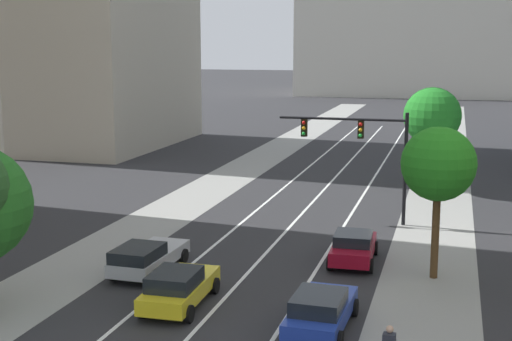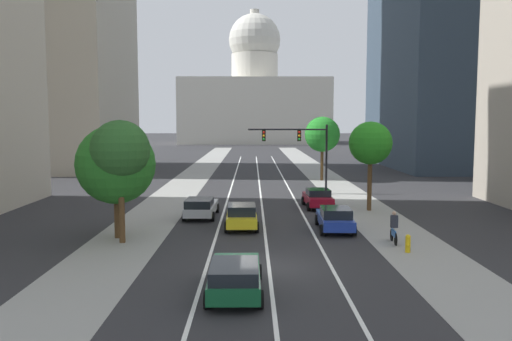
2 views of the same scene
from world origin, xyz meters
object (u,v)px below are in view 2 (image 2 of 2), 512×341
object	(u,v)px
street_tree_mid_left	(120,150)
capitol_building	(255,100)
car_yellow	(242,215)
car_green	(235,276)
street_tree_mid_right	(370,144)
car_blue	(335,218)
car_crimson	(318,198)
car_silver	(201,207)
fire_hydrant	(408,243)
cyclist	(394,228)
street_tree_near_right	(322,134)
street_tree_near_left	(116,165)
traffic_signal_mast	(301,144)

from	to	relation	value
street_tree_mid_left	capitol_building	bearing A→B (deg)	86.42
car_yellow	car_green	world-z (taller)	car_yellow
street_tree_mid_left	street_tree_mid_right	world-z (taller)	street_tree_mid_left
car_blue	car_crimson	size ratio (longest dim) A/B	1.08
car_crimson	car_silver	xyz separation A→B (m)	(-8.31, -3.92, -0.00)
fire_hydrant	street_tree_mid_left	xyz separation A→B (m)	(-14.57, 2.17, 4.45)
car_yellow	street_tree_mid_right	distance (m)	11.63
capitol_building	car_green	world-z (taller)	capitol_building
car_yellow	cyclist	world-z (taller)	cyclist
fire_hydrant	street_tree_mid_left	world-z (taller)	street_tree_mid_left
cyclist	street_tree_mid_right	xyz separation A→B (m)	(0.97, 10.02, 3.98)
street_tree_near_right	car_blue	bearing A→B (deg)	-95.98
car_blue	street_tree_near_left	bearing A→B (deg)	100.01
car_silver	street_tree_near_right	xyz separation A→B (m)	(10.99, 21.47, 4.24)
car_green	cyclist	size ratio (longest dim) A/B	2.75
capitol_building	car_silver	world-z (taller)	capitol_building
car_blue	cyclist	distance (m)	4.13
car_yellow	street_tree_near_left	distance (m)	8.01
street_tree_mid_right	street_tree_near_right	bearing A→B (deg)	92.71
car_silver	street_tree_near_left	xyz separation A→B (m)	(-4.03, -5.91, 3.34)
car_yellow	traffic_signal_mast	distance (m)	15.90
street_tree_near_right	capitol_building	bearing A→B (deg)	94.17
street_tree_mid_left	street_tree_near_left	xyz separation A→B (m)	(-0.55, 1.12, -0.83)
capitol_building	fire_hydrant	xyz separation A→B (m)	(6.92, -124.41, -11.91)
street_tree_near_right	street_tree_mid_left	distance (m)	31.97
fire_hydrant	cyclist	bearing A→B (deg)	95.35
car_crimson	traffic_signal_mast	world-z (taller)	traffic_signal_mast
capitol_building	car_crimson	xyz separation A→B (m)	(4.15, -111.29, -11.64)
traffic_signal_mast	cyclist	world-z (taller)	traffic_signal_mast
car_green	street_tree_mid_right	size ratio (longest dim) A/B	0.74
car_blue	traffic_signal_mast	xyz separation A→B (m)	(-0.55, 15.46, 3.68)
car_yellow	street_tree_mid_left	xyz separation A→B (m)	(-6.27, -3.73, 4.15)
car_yellow	street_tree_near_left	bearing A→B (deg)	109.65
car_crimson	street_tree_mid_right	size ratio (longest dim) A/B	0.66
cyclist	street_tree_near_left	distance (m)	15.34
fire_hydrant	car_crimson	bearing A→B (deg)	101.91
car_yellow	street_tree_mid_left	size ratio (longest dim) A/B	0.70
car_crimson	traffic_signal_mast	bearing A→B (deg)	2.17
cyclist	street_tree_mid_left	world-z (taller)	street_tree_mid_left
car_silver	street_tree_mid_right	bearing A→B (deg)	-75.50
street_tree_near_right	street_tree_mid_right	world-z (taller)	street_tree_near_right
car_silver	street_tree_mid_left	bearing A→B (deg)	155.29
car_green	fire_hydrant	distance (m)	10.34
traffic_signal_mast	car_silver	bearing A→B (deg)	-124.31
cyclist	car_crimson	bearing A→B (deg)	16.98
street_tree_mid_right	car_silver	bearing A→B (deg)	-167.17
cyclist	street_tree_near_right	bearing A→B (deg)	3.83
car_yellow	fire_hydrant	world-z (taller)	car_yellow
fire_hydrant	car_silver	bearing A→B (deg)	140.30
street_tree_near_right	street_tree_mid_left	world-z (taller)	street_tree_near_right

